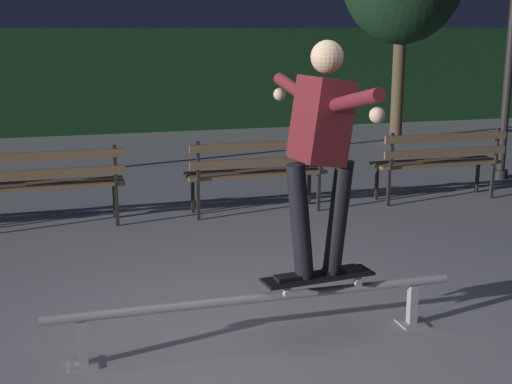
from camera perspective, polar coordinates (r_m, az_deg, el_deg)
ground_plane at (r=4.70m, az=0.58°, el=-12.84°), size 90.00×90.00×0.00m
hedge_backdrop at (r=14.69m, az=-11.15°, el=8.99°), size 24.00×1.20×2.05m
grind_rail at (r=4.70m, az=0.16°, el=-9.20°), size 2.79×0.18×0.35m
skateboard at (r=4.77m, az=5.08°, el=-6.96°), size 0.80×0.29×0.09m
skateboarder at (r=4.53m, az=5.36°, el=4.22°), size 0.63×1.40×1.56m
park_bench_left_center at (r=7.56m, az=-16.76°, el=1.02°), size 1.60×0.42×0.88m
park_bench_right_center at (r=7.84m, az=0.16°, el=2.02°), size 1.60×0.42×0.88m
park_bench_rightmost at (r=8.74m, az=14.77°, el=2.75°), size 1.60×0.42×0.88m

